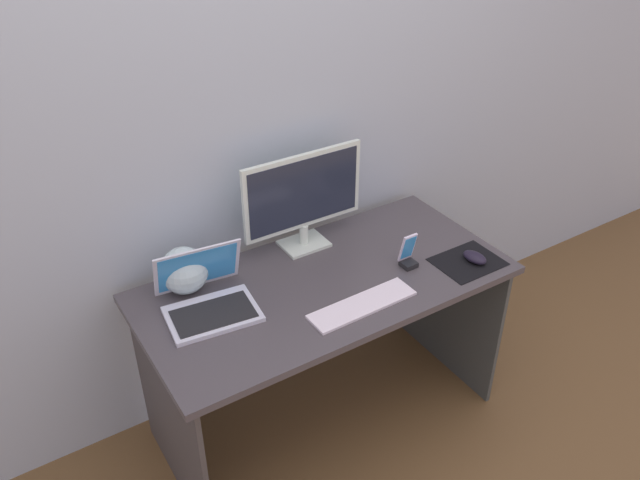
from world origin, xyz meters
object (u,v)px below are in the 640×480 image
fishbowl (184,271)px  mouse (475,257)px  monitor (303,197)px  phone_in_dock (408,255)px  laptop (208,298)px  keyboard_external (362,305)px

fishbowl → mouse: 1.09m
monitor → phone_in_dock: (0.26, -0.33, -0.17)m
laptop → fishbowl: size_ratio=1.96×
monitor → fishbowl: (-0.51, -0.02, -0.14)m
fishbowl → keyboard_external: fishbowl is taller
monitor → mouse: 0.69m
keyboard_external → mouse: (0.52, -0.01, 0.02)m
fishbowl → mouse: fishbowl is taller
laptop → keyboard_external: laptop is taller
monitor → phone_in_dock: monitor is taller
fishbowl → mouse: (1.00, -0.43, -0.06)m
monitor → fishbowl: size_ratio=2.94×
laptop → mouse: (0.98, -0.28, -0.02)m
monitor → laptop: 0.54m
keyboard_external → phone_in_dock: phone_in_dock is taller
mouse → laptop: bearing=155.2°
laptop → keyboard_external: size_ratio=0.84×
keyboard_external → phone_in_dock: bearing=19.8°
mouse → keyboard_external: bearing=170.4°
laptop → keyboard_external: (0.46, -0.27, -0.04)m
monitor → phone_in_dock: size_ratio=3.67×
laptop → monitor: bearing=18.8°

